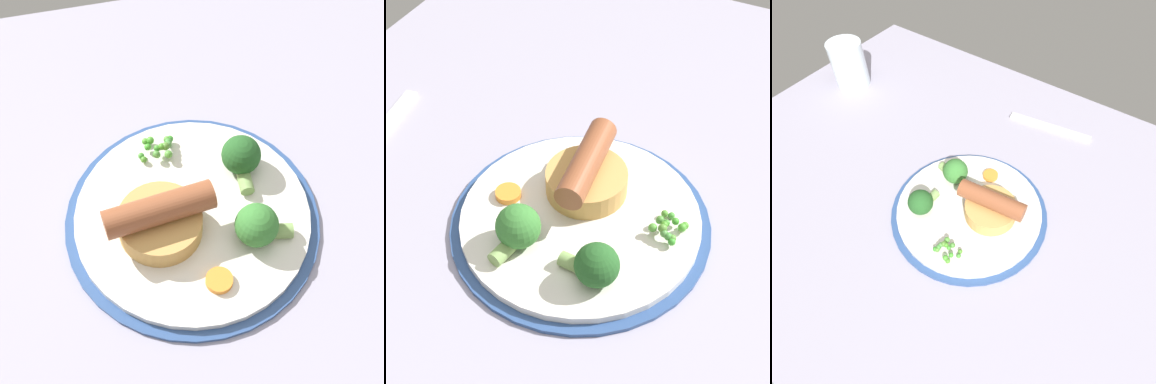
{
  "view_description": "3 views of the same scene",
  "coord_description": "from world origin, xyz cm",
  "views": [
    {
      "loc": [
        10.02,
        31.52,
        63.85
      ],
      "look_at": [
        1.71,
        -4.54,
        6.29
      ],
      "focal_mm": 60.0,
      "sensor_mm": 36.0,
      "label": 1
    },
    {
      "loc": [
        -38.59,
        -22.71,
        54.84
      ],
      "look_at": [
        3.38,
        -1.92,
        6.37
      ],
      "focal_mm": 60.0,
      "sensor_mm": 36.0,
      "label": 2
    },
    {
      "loc": [
        21.04,
        -31.34,
        54.16
      ],
      "look_at": [
        0.14,
        -1.71,
        6.48
      ],
      "focal_mm": 32.0,
      "sensor_mm": 36.0,
      "label": 3
    }
  ],
  "objects": [
    {
      "name": "broccoli_floret_far",
      "position": [
        -3.96,
        1.19,
        6.61
      ],
      "size": [
        6.3,
        4.62,
        4.62
      ],
      "rotation": [
        0.0,
        0.0,
        6.11
      ],
      "color": "#387A33",
      "rests_on": "dinner_plate"
    },
    {
      "name": "carrot_slice_2",
      "position": [
        1.2,
        5.45,
        4.76
      ],
      "size": [
        3.92,
        3.92,
        0.73
      ],
      "primitive_type": "cylinder",
      "rotation": [
        0.0,
        0.0,
        2.52
      ],
      "color": "orange",
      "rests_on": "dinner_plate"
    },
    {
      "name": "pea_pile",
      "position": [
        3.89,
        -11.89,
        5.33
      ],
      "size": [
        4.41,
        3.62,
        1.78
      ],
      "color": "#438C26",
      "rests_on": "dinner_plate"
    },
    {
      "name": "drinking_glass",
      "position": [
        -43.37,
        12.65,
        8.18
      ],
      "size": [
        7.99,
        7.99,
        10.35
      ],
      "primitive_type": "cylinder",
      "color": "silver",
      "rests_on": "dining_table"
    },
    {
      "name": "dinner_plate",
      "position": [
        2.06,
        -2.87,
        3.57
      ],
      "size": [
        27.75,
        27.75,
        1.4
      ],
      "color": "#2D4C84",
      "rests_on": "dining_table"
    },
    {
      "name": "broccoli_floret_near",
      "position": [
        -4.61,
        -7.69,
        6.51
      ],
      "size": [
        4.42,
        6.25,
        4.42
      ],
      "rotation": [
        0.0,
        0.0,
        4.65
      ],
      "color": "#235623",
      "rests_on": "dinner_plate"
    },
    {
      "name": "sausage_pudding",
      "position": [
        5.76,
        -1.78,
        6.73
      ],
      "size": [
        11.74,
        8.91,
        5.77
      ],
      "rotation": [
        0.0,
        0.0,
        3.26
      ],
      "color": "tan",
      "rests_on": "dinner_plate"
    },
    {
      "name": "dining_table",
      "position": [
        0.0,
        0.0,
        1.5
      ],
      "size": [
        110.0,
        80.0,
        3.0
      ],
      "primitive_type": "cube",
      "color": "#9E99AD",
      "rests_on": "ground"
    },
    {
      "name": "fork",
      "position": [
        3.76,
        25.65,
        3.3
      ],
      "size": [
        18.03,
        4.33,
        0.6
      ],
      "primitive_type": "cube",
      "rotation": [
        0.0,
        0.0,
        0.15
      ],
      "color": "silver",
      "rests_on": "dining_table"
    }
  ]
}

